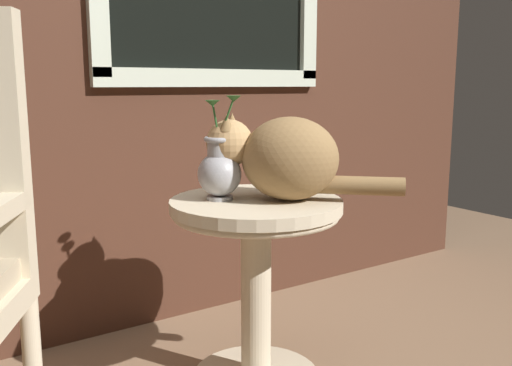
% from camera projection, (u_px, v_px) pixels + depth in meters
% --- Properties ---
extents(wicker_side_table, '(0.52, 0.52, 0.60)m').
position_uv_depth(wicker_side_table, '(256.00, 259.00, 1.73)').
color(wicker_side_table, beige).
rests_on(wicker_side_table, ground_plane).
extents(cat, '(0.46, 0.45, 0.26)m').
position_uv_depth(cat, '(284.00, 157.00, 1.67)').
color(cat, olive).
rests_on(cat, wicker_side_table).
extents(pewter_vase_with_ivy, '(0.13, 0.14, 0.31)m').
position_uv_depth(pewter_vase_with_ivy, '(220.00, 169.00, 1.67)').
color(pewter_vase_with_ivy, '#99999E').
rests_on(pewter_vase_with_ivy, wicker_side_table).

